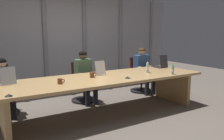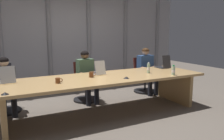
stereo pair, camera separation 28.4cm
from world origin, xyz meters
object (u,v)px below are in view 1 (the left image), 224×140
object	(u,v)px
laptop_left_end	(7,80)
coffee_mug_far	(92,75)
coffee_mug_near	(60,81)
laptop_left_mid	(97,72)
office_chair_left_end	(2,96)
office_chair_center	(140,79)
person_left_mid	(85,74)
conference_mic_middle	(9,95)
water_bottle_primary	(172,70)
person_center	(143,67)
office_chair_left_mid	(83,86)
water_bottle_secondary	(148,68)
conference_mic_left_side	(127,77)
laptop_center	(160,65)
person_left_end	(3,83)

from	to	relation	value
laptop_left_end	coffee_mug_far	bearing A→B (deg)	-102.96
coffee_mug_near	coffee_mug_far	bearing A→B (deg)	16.92
laptop_left_mid	coffee_mug_near	world-z (taller)	laptop_left_mid
office_chair_left_end	office_chair_center	size ratio (longest dim) A/B	1.05
person_left_mid	conference_mic_middle	xyz separation A→B (m)	(-1.78, -1.41, 0.10)
water_bottle_primary	coffee_mug_far	distance (m)	1.65
person_left_mid	person_center	bearing A→B (deg)	86.96
office_chair_left_mid	water_bottle_secondary	bearing A→B (deg)	44.37
coffee_mug_far	conference_mic_left_side	bearing A→B (deg)	-37.79
coffee_mug_near	laptop_left_end	bearing A→B (deg)	148.63
laptop_left_mid	office_chair_center	world-z (taller)	laptop_left_mid
laptop_center	coffee_mug_near	xyz separation A→B (m)	(-2.66, -0.45, -0.01)
person_left_end	conference_mic_middle	bearing A→B (deg)	-4.79
laptop_center	office_chair_center	xyz separation A→B (m)	(-0.01, 0.75, -0.46)
water_bottle_secondary	conference_mic_middle	bearing A→B (deg)	-170.95
laptop_left_end	water_bottle_primary	bearing A→B (deg)	-108.38
laptop_left_mid	water_bottle_secondary	distance (m)	1.08
person_left_mid	person_center	xyz separation A→B (m)	(1.70, 0.01, 0.01)
office_chair_center	person_left_end	bearing A→B (deg)	-88.41
laptop_left_end	laptop_center	size ratio (longest dim) A/B	1.00
office_chair_left_mid	coffee_mug_far	size ratio (longest dim) A/B	6.62
laptop_left_end	office_chair_center	world-z (taller)	laptop_left_end
laptop_left_mid	office_chair_left_end	world-z (taller)	laptop_left_mid
laptop_center	coffee_mug_far	bearing A→B (deg)	99.00
conference_mic_left_side	conference_mic_middle	bearing A→B (deg)	-175.29
coffee_mug_near	conference_mic_middle	xyz separation A→B (m)	(-0.85, -0.37, -0.03)
water_bottle_primary	water_bottle_secondary	distance (m)	0.52
office_chair_center	office_chair_left_end	bearing A→B (deg)	-91.13
water_bottle_secondary	office_chair_left_end	bearing A→B (deg)	157.97
office_chair_center	person_left_mid	xyz separation A→B (m)	(-1.72, -0.16, 0.32)
person_left_mid	person_left_end	bearing A→B (deg)	-93.13
person_left_end	laptop_left_mid	bearing A→B (deg)	69.68
office_chair_left_mid	coffee_mug_near	bearing A→B (deg)	-36.34
office_chair_center	person_center	bearing A→B (deg)	-10.44
laptop_left_mid	water_bottle_primary	distance (m)	1.55
laptop_center	conference_mic_middle	world-z (taller)	laptop_center
laptop_center	conference_mic_left_side	world-z (taller)	laptop_center
person_left_mid	coffee_mug_near	bearing A→B (deg)	-45.12
person_left_mid	coffee_mug_near	distance (m)	1.40
laptop_left_end	person_left_end	size ratio (longest dim) A/B	0.35
office_chair_left_mid	person_center	size ratio (longest dim) A/B	0.76
laptop_center	conference_mic_middle	bearing A→B (deg)	105.40
conference_mic_left_side	water_bottle_secondary	bearing A→B (deg)	21.11
office_chair_center	coffee_mug_far	distance (m)	2.22
conference_mic_middle	person_left_mid	bearing A→B (deg)	38.31
conference_mic_left_side	conference_mic_middle	distance (m)	2.11
person_left_mid	office_chair_left_end	bearing A→B (deg)	-98.47
person_left_mid	person_center	size ratio (longest dim) A/B	0.99
water_bottle_secondary	coffee_mug_near	distance (m)	1.96
person_left_end	laptop_center	bearing A→B (deg)	78.74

